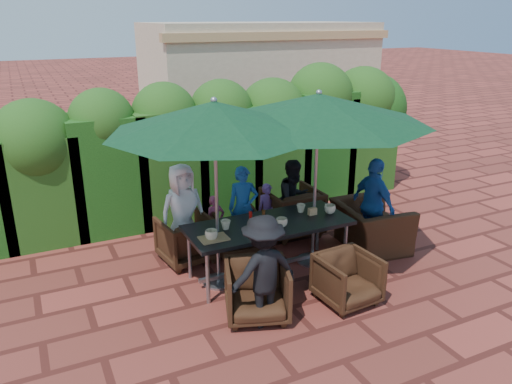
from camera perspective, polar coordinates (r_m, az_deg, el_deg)
name	(u,v)px	position (r m, az deg, el deg)	size (l,w,h in m)	color
ground	(252,268)	(7.10, -0.45, -8.71)	(80.00, 80.00, 0.00)	maroon
dining_table	(269,228)	(6.67, 1.47, -4.18)	(2.21, 0.90, 0.75)	black
umbrella_left	(214,118)	(5.99, -4.79, 8.46)	(2.64, 2.64, 2.46)	gray
umbrella_right	(318,109)	(6.63, 7.14, 9.45)	(2.97, 2.97, 2.46)	gray
chair_far_left	(186,237)	(7.23, -7.96, -5.11)	(0.71, 0.67, 0.74)	black
chair_far_mid	(236,229)	(7.48, -2.27, -4.24)	(0.67, 0.63, 0.69)	black
chair_far_right	(292,209)	(8.04, 4.13, -1.96)	(0.82, 0.77, 0.84)	black
chair_near_left	(257,288)	(5.89, 0.09, -10.93)	(0.72, 0.67, 0.74)	black
chair_near_right	(348,277)	(6.28, 10.45, -9.52)	(0.67, 0.62, 0.69)	black
chair_end_right	(371,219)	(7.71, 13.03, -3.02)	(1.07, 0.70, 0.93)	black
adult_far_left	(183,211)	(7.25, -8.37, -2.18)	(0.69, 0.41, 1.41)	white
adult_far_mid	(243,207)	(7.51, -1.47, -1.78)	(0.45, 0.37, 1.26)	#1F58AC
adult_far_right	(294,200)	(7.81, 4.37, -0.89)	(0.62, 0.38, 1.29)	black
adult_near_left	(263,271)	(5.63, 0.80, -9.05)	(0.85, 0.39, 1.33)	black
adult_end_right	(373,205)	(7.59, 13.27, -1.44)	(0.83, 0.42, 1.42)	#1F58AC
child_left	(215,222)	(7.56, -4.66, -3.46)	(0.30, 0.24, 0.83)	#C24473
child_right	(267,211)	(7.87, 1.32, -2.21)	(0.32, 0.26, 0.89)	#8C54B8
pedestrian_a	(232,139)	(10.96, -2.72, 6.07)	(1.53, 0.55, 1.64)	#258A49
pedestrian_b	(268,126)	(11.55, 1.38, 7.50)	(0.92, 0.56, 1.92)	#C24473
pedestrian_c	(303,131)	(12.03, 5.42, 6.98)	(0.99, 0.45, 1.54)	gray
cup_a	(211,235)	(6.17, -5.12, -4.90)	(0.16, 0.16, 0.13)	beige
cup_b	(226,225)	(6.45, -3.48, -3.75)	(0.13, 0.13, 0.12)	beige
cup_c	(282,222)	(6.52, 2.96, -3.49)	(0.15, 0.15, 0.12)	beige
cup_d	(301,208)	(7.02, 5.15, -1.85)	(0.12, 0.12, 0.12)	beige
cup_e	(330,209)	(7.02, 8.45, -1.94)	(0.16, 0.16, 0.13)	beige
ketchup_bottle	(251,218)	(6.60, -0.62, -2.95)	(0.04, 0.04, 0.17)	#B20C0A
sauce_bottle	(264,216)	(6.65, 0.88, -2.75)	(0.04, 0.04, 0.17)	#4C230C
serving_tray	(214,238)	(6.20, -4.85, -5.30)	(0.35, 0.25, 0.02)	#A37C4F
number_block_left	(260,223)	(6.53, 0.43, -3.52)	(0.12, 0.06, 0.10)	tan
number_block_right	(312,211)	(6.94, 6.46, -2.22)	(0.12, 0.06, 0.10)	tan
hedge_wall	(190,140)	(8.62, -7.54, 5.96)	(9.10, 1.60, 2.56)	#153E11
building	(259,83)	(14.18, 0.30, 12.38)	(6.20, 3.08, 3.20)	beige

